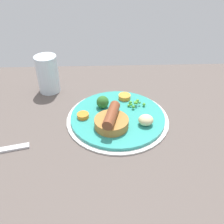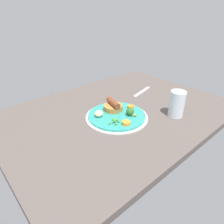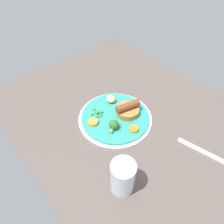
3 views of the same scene
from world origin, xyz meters
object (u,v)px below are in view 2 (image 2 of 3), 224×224
Objects in this scene: dinner_plate at (117,116)px; carrot_slice_0 at (126,123)px; potato_chunk_0 at (99,114)px; carrot_slice_1 at (131,107)px; sausage_pudding at (113,106)px; pea_pile at (115,121)px; broccoli_floret_near at (130,112)px; drinking_glass at (177,104)px; fork at (142,92)px.

carrot_slice_0 reaches higher than dinner_plate.
potato_chunk_0 is at bearing 150.37° from dinner_plate.
potato_chunk_0 is 1.24× the size of carrot_slice_1.
sausage_pudding is at bearing 150.38° from carrot_slice_1.
potato_chunk_0 reaches higher than pea_pile.
dinner_plate is at bearing 172.75° from sausage_pudding.
broccoli_floret_near is (2.30, -9.30, -0.19)cm from sausage_pudding.
carrot_slice_0 is at bearing 95.11° from broccoli_floret_near.
drinking_glass reaches higher than pea_pile.
sausage_pudding reaches higher than pea_pile.
carrot_slice_1 is (5.49, 4.88, -1.14)cm from broccoli_floret_near.
broccoli_floret_near is (4.23, -4.49, 2.56)cm from dinner_plate.
potato_chunk_0 reaches higher than carrot_slice_1.
potato_chunk_0 is at bearing 101.70° from pea_pile.
broccoli_floret_near is 8.16cm from carrot_slice_0.
drinking_glass is at bearing -55.16° from carrot_slice_1.
broccoli_floret_near is at bearing 32.27° from carrot_slice_0.
pea_pile is at bearing -78.30° from potato_chunk_0.
dinner_plate is 2.36× the size of drinking_glass.
potato_chunk_0 reaches higher than fork.
carrot_slice_1 is at bearing 18.64° from pea_pile.
dinner_plate is at bearing 73.50° from carrot_slice_0.
carrot_slice_1 is at bearing 124.84° from drinking_glass.
carrot_slice_0 is at bearing -106.50° from dinner_plate.
drinking_glass reaches higher than broccoli_floret_near.
carrot_slice_0 is (-2.61, -8.81, 1.48)cm from dinner_plate.
carrot_slice_0 is 39.93cm from fork.
carrot_slice_0 is (2.82, -4.09, -0.18)cm from pea_pile.
sausage_pudding reaches higher than carrot_slice_0.
sausage_pudding is 9.23cm from potato_chunk_0.
sausage_pudding is 14.41cm from carrot_slice_0.
carrot_slice_1 is (9.72, 0.39, 1.43)cm from dinner_plate.
broccoli_floret_near is at bearing 1.37° from pea_pile.
broccoli_floret_near is 0.27× the size of fork.
sausage_pudding is 12.10cm from pea_pile.
pea_pile reaches higher than carrot_slice_0.
carrot_slice_1 reaches higher than dinner_plate.
dinner_plate is 5.85× the size of broccoli_floret_near.
dinner_plate is at bearing 40.99° from pea_pile.
drinking_glass is (12.04, -17.30, 4.11)cm from carrot_slice_1.
fork is 31.07cm from drinking_glass.
drinking_glass is (27.19, -12.19, 3.88)cm from pea_pile.
pea_pile is 1.09× the size of broccoli_floret_near.
dinner_plate is 7.17× the size of potato_chunk_0.
sausage_pudding reaches higher than dinner_plate.
dinner_plate is 1.60× the size of fork.
carrot_slice_0 reaches higher than fork.
drinking_glass is at bearing -18.40° from carrot_slice_0.
sausage_pudding is at bearing -13.28° from broccoli_floret_near.
drinking_glass is at bearing -24.15° from pea_pile.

